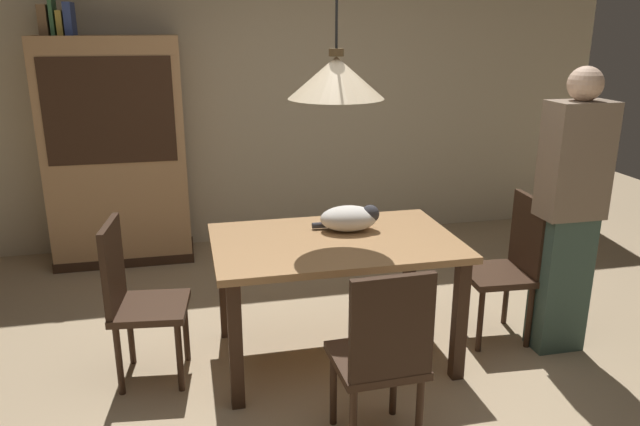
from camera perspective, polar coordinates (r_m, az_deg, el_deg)
name	(u,v)px	position (r m, az deg, el deg)	size (l,w,h in m)	color
ground	(338,391)	(3.48, 1.72, -16.37)	(10.00, 10.00, 0.00)	tan
back_wall	(265,81)	(5.53, -5.15, 12.24)	(6.40, 0.10, 2.90)	beige
dining_table	(335,256)	(3.53, 1.39, -4.02)	(1.40, 0.90, 0.75)	#A87A4C
chair_right_side	(510,262)	(3.98, 17.38, -4.40)	(0.42, 0.42, 0.93)	#382316
chair_left_side	(135,295)	(3.51, -16.98, -7.36)	(0.44, 0.44, 0.93)	#382316
chair_near_front	(382,353)	(2.83, 5.87, -12.94)	(0.41, 0.41, 0.93)	#382316
cat_sleeping	(350,218)	(3.62, 2.87, -0.48)	(0.39, 0.26, 0.16)	silver
pendant_lamp	(336,77)	(3.30, 1.52, 12.63)	(0.52, 0.52, 1.30)	beige
hutch_bookcase	(117,157)	(5.26, -18.50, 4.98)	(1.12, 0.45, 1.85)	tan
book_brown_thick	(45,20)	(5.21, -24.40, 16.16)	(0.06, 0.24, 0.22)	brown
book_green_slim	(53,17)	(5.20, -23.75, 16.46)	(0.03, 0.20, 0.26)	#427A4C
book_yellow_short	(61,23)	(5.19, -23.12, 16.09)	(0.04, 0.20, 0.18)	gold
book_blue_wide	(70,19)	(5.18, -22.43, 16.50)	(0.06, 0.24, 0.24)	#384C93
person_standing	(569,214)	(3.85, 22.32, -0.06)	(0.36, 0.22, 1.71)	#3D564C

